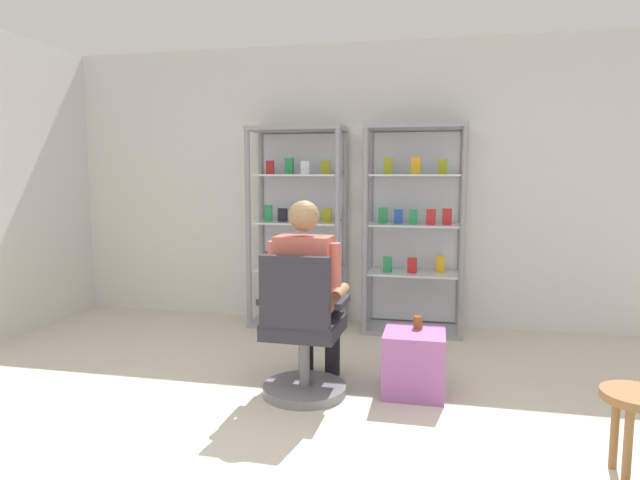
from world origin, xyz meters
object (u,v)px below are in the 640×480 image
object	(u,v)px
display_cabinet_right	(414,228)
seated_shopkeeper	(309,286)
storage_crate	(414,362)
tea_glass	(418,322)
display_cabinet_left	(299,226)
office_chair	(302,339)
wooden_stool	(636,410)

from	to	relation	value
display_cabinet_right	seated_shopkeeper	xyz separation A→B (m)	(-0.63, -1.59, -0.25)
display_cabinet_right	storage_crate	distance (m)	1.71
seated_shopkeeper	tea_glass	bearing A→B (deg)	10.79
seated_shopkeeper	tea_glass	distance (m)	0.78
display_cabinet_left	display_cabinet_right	distance (m)	1.10
tea_glass	storage_crate	bearing A→B (deg)	-102.84
display_cabinet_left	display_cabinet_right	bearing A→B (deg)	0.00
seated_shopkeeper	tea_glass	size ratio (longest dim) A/B	15.19
display_cabinet_right	office_chair	bearing A→B (deg)	-109.84
storage_crate	tea_glass	bearing A→B (deg)	77.16
display_cabinet_left	office_chair	size ratio (longest dim) A/B	1.98
storage_crate	wooden_stool	world-z (taller)	wooden_stool
office_chair	seated_shopkeeper	xyz separation A→B (m)	(0.01, 0.16, 0.32)
display_cabinet_left	seated_shopkeeper	bearing A→B (deg)	-73.55
tea_glass	wooden_stool	bearing A→B (deg)	-41.35
office_chair	display_cabinet_left	bearing A→B (deg)	104.82
storage_crate	seated_shopkeeper	bearing A→B (deg)	-175.19
seated_shopkeeper	wooden_stool	world-z (taller)	seated_shopkeeper
seated_shopkeeper	storage_crate	size ratio (longest dim) A/B	3.06
wooden_stool	display_cabinet_right	bearing A→B (deg)	115.70
seated_shopkeeper	wooden_stool	distance (m)	1.97
display_cabinet_right	tea_glass	world-z (taller)	display_cabinet_right
display_cabinet_left	tea_glass	xyz separation A→B (m)	(1.20, -1.46, -0.50)
seated_shopkeeper	wooden_stool	size ratio (longest dim) A/B	2.97
office_chair	storage_crate	xyz separation A→B (m)	(0.71, 0.22, -0.18)
tea_glass	seated_shopkeeper	bearing A→B (deg)	-169.21
office_chair	wooden_stool	xyz separation A→B (m)	(1.78, -0.62, -0.05)
wooden_stool	office_chair	bearing A→B (deg)	160.74
display_cabinet_left	display_cabinet_right	size ratio (longest dim) A/B	1.00
tea_glass	wooden_stool	world-z (taller)	tea_glass
display_cabinet_right	office_chair	distance (m)	1.95
office_chair	seated_shopkeeper	size ratio (longest dim) A/B	0.74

